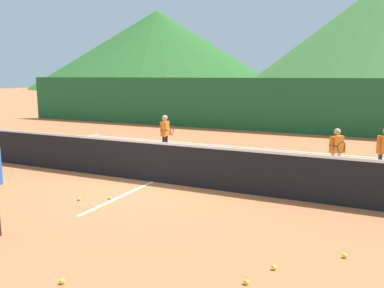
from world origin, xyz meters
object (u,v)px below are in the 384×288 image
Objects in this scene: tennis_net at (152,161)px; student_1 at (337,147)px; tennis_ball_2 at (345,256)px; tennis_ball_3 at (274,267)px; student_0 at (165,131)px; tennis_ball_1 at (79,199)px; tennis_ball_0 at (110,198)px; tennis_ball_4 at (246,282)px; tennis_ball_9 at (62,281)px.

student_1 is at bearing 32.89° from tennis_net.
tennis_ball_2 is 1.00× the size of tennis_ball_3.
tennis_ball_1 is at bearing -81.80° from student_0.
tennis_ball_0 is at bearing 157.60° from tennis_ball_3.
tennis_ball_4 is at bearing -46.19° from tennis_net.
tennis_ball_3 and tennis_ball_4 have the same top height.
tennis_ball_4 is (-0.39, -6.11, -0.69)m from student_1.
tennis_ball_0 is 4.65m from tennis_ball_2.
student_0 is 7.91m from tennis_ball_3.
tennis_ball_0 is (-3.95, -4.04, -0.69)m from student_1.
tennis_net is 5.03m from tennis_ball_4.
tennis_ball_9 is (1.44, -4.56, -0.47)m from tennis_net.
student_0 reaches higher than tennis_net.
tennis_net reaches higher than tennis_ball_4.
student_0 is at bearing 98.20° from tennis_ball_1.
tennis_ball_0 is 4.09m from tennis_ball_3.
tennis_ball_9 is at bearing -147.07° from tennis_ball_3.
tennis_ball_1 is 4.43m from tennis_ball_4.
student_1 is 17.62× the size of tennis_ball_2.
tennis_ball_9 is (-2.03, -0.94, 0.00)m from tennis_ball_4.
student_0 is 8.18m from tennis_ball_4.
tennis_ball_4 is (3.47, -3.61, -0.47)m from tennis_net.
tennis_net is at bearing 107.54° from tennis_ball_9.
tennis_ball_0 is at bearing 170.13° from tennis_ball_2.
student_0 is 18.67× the size of tennis_ball_0.
tennis_ball_9 is (-2.24, -1.45, 0.00)m from tennis_ball_3.
student_0 is at bearing 104.94° from tennis_ball_0.
tennis_net reaches higher than tennis_ball_9.
student_1 is (5.16, -0.49, -0.04)m from student_0.
tennis_ball_0 and tennis_ball_4 have the same top height.
student_1 reaches higher than tennis_ball_1.
student_1 is 5.69m from tennis_ball_0.
student_1 reaches higher than tennis_ball_0.
tennis_ball_4 is 1.00× the size of tennis_ball_9.
student_1 is at bearing 88.24° from tennis_ball_3.
student_0 is 5.19m from student_1.
student_0 reaches higher than tennis_ball_1.
tennis_ball_4 is (4.07, -1.73, 0.00)m from tennis_ball_1.
tennis_ball_2 is 1.00× the size of tennis_ball_9.
tennis_ball_1 is (-4.46, -4.38, -0.69)m from student_1.
tennis_ball_9 is at bearing -69.98° from student_0.
tennis_ball_3 is at bearing -40.14° from tennis_net.
student_0 reaches higher than tennis_ball_9.
student_1 reaches higher than tennis_net.
student_1 is at bearing 97.42° from tennis_ball_2.
tennis_net is 1.62m from tennis_ball_0.
tennis_ball_9 is at bearing -155.04° from tennis_ball_4.
tennis_ball_1 and tennis_ball_3 have the same top height.
student_0 reaches higher than student_1.
student_1 is 17.62× the size of tennis_ball_3.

